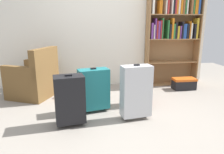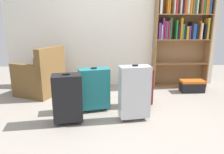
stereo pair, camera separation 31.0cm
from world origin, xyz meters
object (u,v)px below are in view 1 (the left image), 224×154
at_px(mug, 59,95).
at_px(suitcase_silver, 136,91).
at_px(suitcase_teal, 94,89).
at_px(storage_box, 184,83).
at_px(armchair, 34,80).
at_px(suitcase_dark_red, 139,85).
at_px(suitcase_black, 70,99).
at_px(bookshelf, 174,29).

xyz_separation_m(mug, suitcase_silver, (1.16, -1.00, 0.36)).
bearing_deg(suitcase_teal, storage_box, 24.17).
bearing_deg(suitcase_silver, armchair, 143.93).
relative_size(storage_box, suitcase_dark_red, 0.71).
bearing_deg(suitcase_teal, suitcase_black, -129.44).
xyz_separation_m(suitcase_black, suitcase_dark_red, (1.07, 0.57, -0.03)).
bearing_deg(bookshelf, armchair, -171.14).
distance_m(bookshelf, suitcase_silver, 2.14).
height_order(mug, suitcase_silver, suitcase_silver).
bearing_deg(armchair, suitcase_teal, -38.46).
height_order(storage_box, suitcase_black, suitcase_black).
bearing_deg(storage_box, suitcase_silver, -137.89).
bearing_deg(suitcase_black, suitcase_silver, 4.16).
bearing_deg(bookshelf, suitcase_dark_red, -132.82).
relative_size(bookshelf, suitcase_teal, 2.87).
distance_m(mug, suitcase_dark_red, 1.45).
height_order(mug, suitcase_teal, suitcase_teal).
distance_m(armchair, suitcase_silver, 1.98).
bearing_deg(suitcase_teal, mug, 131.85).
bearing_deg(mug, armchair, 159.88).
xyz_separation_m(bookshelf, suitcase_silver, (-1.19, -1.60, -0.78)).
height_order(mug, storage_box, storage_box).
bearing_deg(storage_box, armchair, -179.67).
bearing_deg(suitcase_black, mug, 103.48).
height_order(storage_box, suitcase_silver, suitcase_silver).
height_order(bookshelf, storage_box, bookshelf).
height_order(armchair, storage_box, armchair).
bearing_deg(armchair, suitcase_dark_red, -20.45).
distance_m(suitcase_teal, suitcase_dark_red, 0.76).
height_order(bookshelf, suitcase_black, bookshelf).
bearing_deg(suitcase_silver, storage_box, 42.11).
relative_size(suitcase_silver, suitcase_dark_red, 1.24).
relative_size(armchair, suitcase_dark_red, 1.46).
height_order(storage_box, suitcase_dark_red, suitcase_dark_red).
relative_size(suitcase_black, suitcase_dark_red, 1.10).
relative_size(storage_box, suitcase_black, 0.65).
relative_size(bookshelf, suitcase_dark_red, 3.09).
bearing_deg(suitcase_black, bookshelf, 38.59).
height_order(armchair, suitcase_dark_red, armchair).
distance_m(armchair, storage_box, 2.92).
relative_size(storage_box, suitcase_teal, 0.66).
xyz_separation_m(storage_box, suitcase_teal, (-1.87, -0.84, 0.23)).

